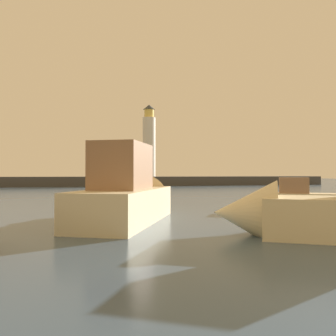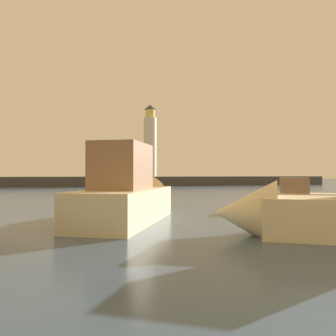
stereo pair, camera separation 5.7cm
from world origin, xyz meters
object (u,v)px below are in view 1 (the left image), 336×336
at_px(lighthouse, 149,142).
at_px(motorboat_1, 325,212).
at_px(motorboat_0, 316,199).
at_px(motorboat_5, 133,195).

distance_m(lighthouse, motorboat_1, 51.51).
relative_size(motorboat_0, motorboat_1, 0.79).
bearing_deg(motorboat_5, motorboat_0, 8.55).
relative_size(lighthouse, motorboat_1, 1.64).
xyz_separation_m(lighthouse, motorboat_1, (-4.89, -50.82, -6.86)).
xyz_separation_m(motorboat_1, motorboat_5, (-5.21, 6.17, 0.26)).
relative_size(lighthouse, motorboat_0, 2.07).
xyz_separation_m(lighthouse, motorboat_5, (-10.10, -44.65, -6.60)).
relative_size(lighthouse, motorboat_5, 1.40).
distance_m(lighthouse, motorboat_5, 46.25).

